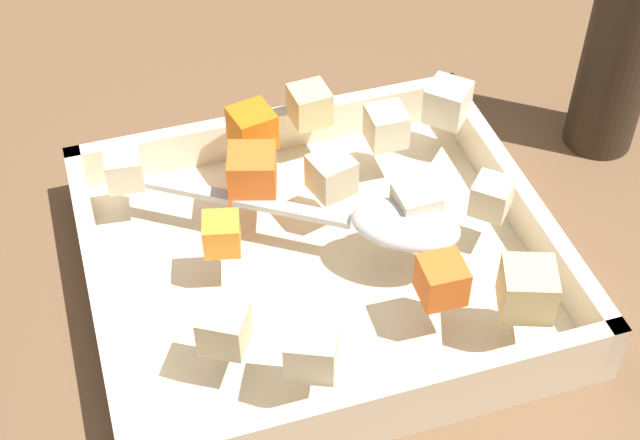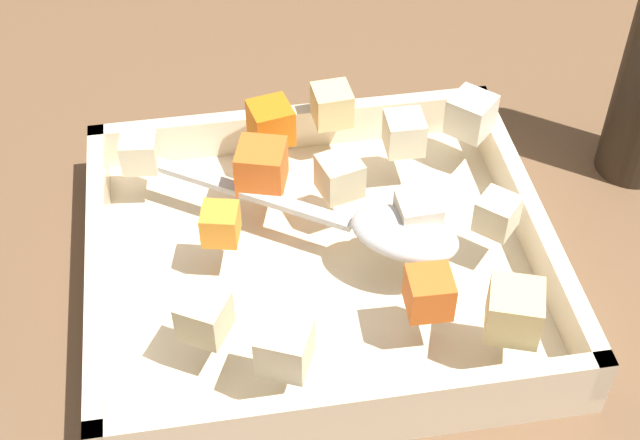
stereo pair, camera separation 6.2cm
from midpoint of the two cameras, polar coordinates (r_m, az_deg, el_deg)
name	(u,v)px [view 1 (the left image)]	position (r m, az deg, el deg)	size (l,w,h in m)	color
ground_plane	(300,263)	(0.67, -3.86, -2.78)	(4.00, 4.00, 0.00)	brown
baking_dish	(320,265)	(0.65, -2.72, -2.92)	(0.31, 0.27, 0.05)	beige
carrot_chunk_corner_nw	(222,234)	(0.61, -8.90, -0.99)	(0.02, 0.02, 0.02)	orange
carrot_chunk_under_handle	(252,173)	(0.65, -6.88, 2.76)	(0.03, 0.03, 0.03)	orange
carrot_chunk_front_center	(442,280)	(0.58, 4.41, -3.84)	(0.03, 0.03, 0.03)	orange
carrot_chunk_rim_edge	(252,128)	(0.68, -6.74, 5.48)	(0.03, 0.03, 0.03)	orange
potato_chunk_corner_sw	(224,328)	(0.56, -9.04, -6.69)	(0.03, 0.03, 0.03)	beige
potato_chunk_mid_right	(527,289)	(0.58, 9.55, -4.35)	(0.03, 0.03, 0.03)	#E0CC89
potato_chunk_far_right	(386,126)	(0.68, 1.48, 5.62)	(0.03, 0.03, 0.03)	beige
potato_chunk_far_left	(491,197)	(0.63, 7.70, 1.28)	(0.02, 0.02, 0.02)	beige
potato_chunk_center	(124,169)	(0.67, -14.45, 2.89)	(0.03, 0.03, 0.03)	beige
potato_chunk_heap_side	(311,350)	(0.54, -3.82, -8.07)	(0.03, 0.03, 0.03)	beige
potato_chunk_near_spoon	(331,174)	(0.64, -2.04, 2.66)	(0.03, 0.03, 0.03)	beige
potato_chunk_near_right	(310,105)	(0.70, -3.16, 6.91)	(0.03, 0.03, 0.03)	#E0CC89
parsnip_chunk_heap_top	(448,102)	(0.71, 5.30, 7.06)	(0.03, 0.03, 0.03)	silver
parsnip_chunk_corner_ne	(416,206)	(0.62, 3.05, 0.72)	(0.03, 0.03, 0.03)	silver
serving_spoon	(385,222)	(0.62, 1.13, -0.24)	(0.22, 0.16, 0.02)	silver
pepper_mill	(627,26)	(0.73, 15.89, 11.21)	(0.05, 0.05, 0.24)	#2D2319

